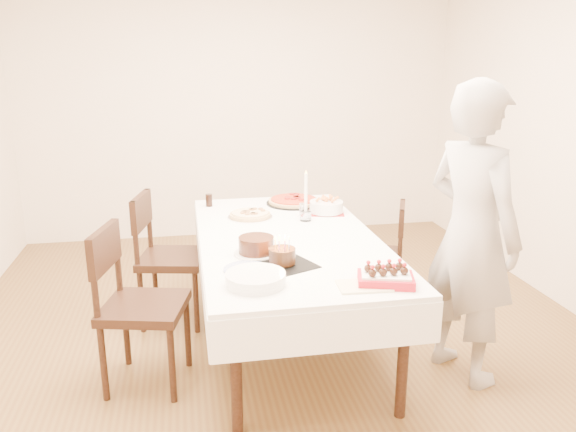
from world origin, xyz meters
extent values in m
plane|color=brown|center=(0.00, 0.00, 0.00)|extent=(5.00, 5.00, 0.00)
cube|color=#F1E0CB|center=(0.00, 2.50, 1.35)|extent=(4.50, 0.04, 2.70)
cube|color=#F1E0CB|center=(0.00, -2.50, 1.35)|extent=(4.50, 0.04, 2.70)
cube|color=white|center=(0.04, -0.02, 0.38)|extent=(1.69, 2.37, 0.75)
imported|color=#AAA4A0|center=(1.01, -0.59, 0.89)|extent=(0.62, 0.75, 1.77)
cylinder|color=beige|center=(-0.15, 0.46, 0.77)|extent=(0.42, 0.42, 0.04)
cylinder|color=red|center=(0.24, 0.80, 0.77)|extent=(0.56, 0.56, 0.04)
cube|color=#B21E1E|center=(0.43, 0.51, 0.75)|extent=(0.30, 0.30, 0.01)
cylinder|color=white|center=(0.43, 0.49, 0.80)|extent=(0.26, 0.26, 0.08)
cylinder|color=white|center=(0.23, 0.32, 0.93)|extent=(0.10, 0.10, 0.37)
cylinder|color=black|center=(-0.43, 0.85, 0.80)|extent=(0.06, 0.06, 0.10)
cylinder|color=#32170C|center=(-0.21, -0.32, 0.80)|extent=(0.33, 0.33, 0.11)
cube|color=black|center=(-0.06, -0.53, 0.75)|extent=(0.37, 0.37, 0.01)
cylinder|color=#381E0F|center=(-0.09, -0.52, 0.84)|extent=(0.16, 0.16, 0.15)
cube|color=beige|center=(0.27, -0.90, 0.75)|extent=(0.28, 0.19, 0.02)
cylinder|color=white|center=(-0.27, -0.77, 0.78)|extent=(0.41, 0.41, 0.06)
cylinder|color=white|center=(-0.30, -0.56, 0.76)|extent=(0.29, 0.29, 0.01)
camera|label=1|loc=(-0.60, -3.43, 1.88)|focal=35.00mm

